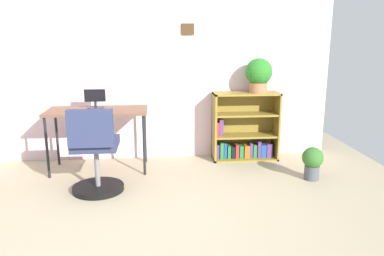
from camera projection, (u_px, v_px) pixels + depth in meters
name	position (u px, v px, depth m)	size (l,w,h in m)	color
ground_plane	(109.00, 242.00, 2.96)	(6.24, 6.24, 0.00)	tan
wall_back	(125.00, 66.00, 4.76)	(5.20, 0.12, 2.36)	silver
desk	(97.00, 115.00, 4.40)	(1.14, 0.53, 0.72)	brown
monitor	(95.00, 100.00, 4.43)	(0.24, 0.19, 0.22)	#262628
keyboard	(93.00, 111.00, 4.25)	(0.33, 0.11, 0.02)	#1A2D2C
office_chair	(95.00, 156.00, 3.79)	(0.52, 0.55, 0.89)	black
bookshelf_low	(244.00, 130.00, 4.90)	(0.82, 0.30, 0.86)	olive
potted_plant_on_shelf	(259.00, 74.00, 4.69)	(0.33, 0.33, 0.42)	#9E6642
potted_plant_floor	(312.00, 161.00, 4.20)	(0.23, 0.23, 0.37)	#474C51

